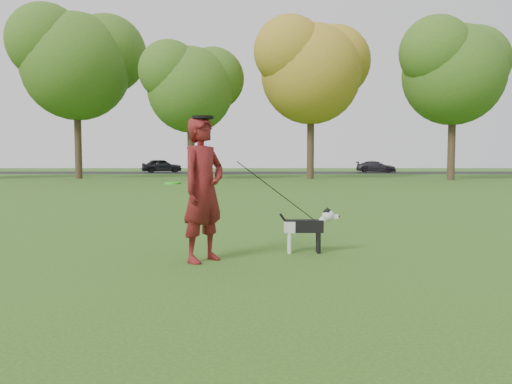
{
  "coord_description": "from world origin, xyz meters",
  "views": [
    {
      "loc": [
        0.39,
        -7.52,
        1.47
      ],
      "look_at": [
        0.37,
        -0.01,
        0.95
      ],
      "focal_mm": 35.0,
      "sensor_mm": 36.0,
      "label": 1
    }
  ],
  "objects_px": {
    "man": "(203,190)",
    "car_left": "(162,166)",
    "dog": "(309,225)",
    "car_right": "(376,167)"
  },
  "relations": [
    {
      "from": "dog",
      "to": "car_right",
      "type": "height_order",
      "value": "car_right"
    },
    {
      "from": "dog",
      "to": "car_right",
      "type": "relative_size",
      "value": 0.25
    },
    {
      "from": "man",
      "to": "car_left",
      "type": "bearing_deg",
      "value": 49.26
    },
    {
      "from": "man",
      "to": "car_left",
      "type": "relative_size",
      "value": 0.54
    },
    {
      "from": "dog",
      "to": "car_left",
      "type": "xyz_separation_m",
      "value": [
        -9.92,
        39.9,
        0.23
      ]
    },
    {
      "from": "car_left",
      "to": "dog",
      "type": "bearing_deg",
      "value": 175.29
    },
    {
      "from": "car_left",
      "to": "car_right",
      "type": "height_order",
      "value": "car_left"
    },
    {
      "from": "dog",
      "to": "car_left",
      "type": "relative_size",
      "value": 0.25
    },
    {
      "from": "man",
      "to": "car_left",
      "type": "distance_m",
      "value": 41.38
    },
    {
      "from": "dog",
      "to": "man",
      "type": "bearing_deg",
      "value": -157.92
    }
  ]
}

